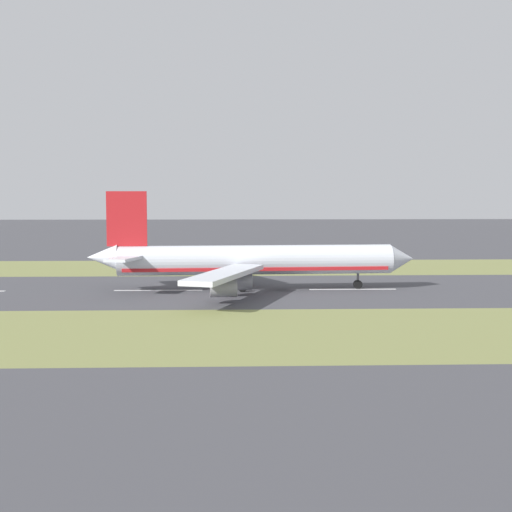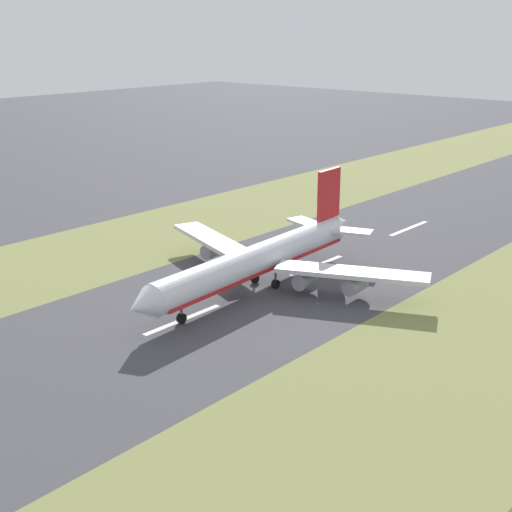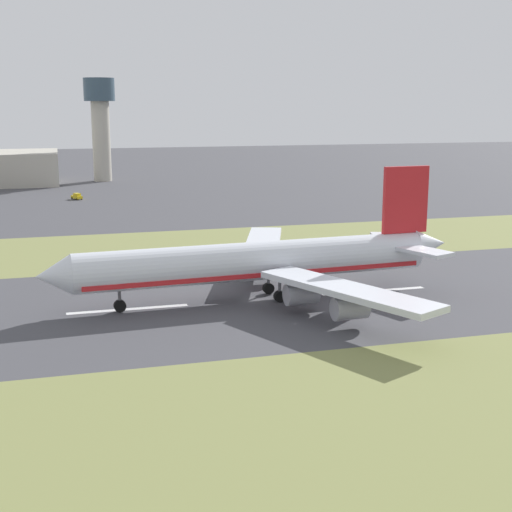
% 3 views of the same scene
% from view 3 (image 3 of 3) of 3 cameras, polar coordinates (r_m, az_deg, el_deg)
% --- Properties ---
extents(ground_plane, '(800.00, 800.00, 0.00)m').
position_cam_3_polar(ground_plane, '(112.17, -0.09, -3.52)').
color(ground_plane, '#424247').
extents(grass_median_west, '(40.00, 600.00, 0.01)m').
position_cam_3_polar(grass_median_west, '(72.34, 9.66, -12.77)').
color(grass_median_west, olive).
rests_on(grass_median_west, ground).
extents(grass_median_east, '(40.00, 600.00, 0.01)m').
position_cam_3_polar(grass_median_east, '(154.85, -4.51, 0.82)').
color(grass_median_east, olive).
rests_on(grass_median_east, ground).
extents(centreline_dash_mid, '(1.20, 18.00, 0.01)m').
position_cam_3_polar(centreline_dash_mid, '(118.95, 9.36, -2.77)').
color(centreline_dash_mid, silver).
rests_on(centreline_dash_mid, ground).
extents(centreline_dash_far, '(1.20, 18.00, 0.01)m').
position_cam_3_polar(centreline_dash_far, '(108.81, -10.21, -4.21)').
color(centreline_dash_far, silver).
rests_on(centreline_dash_far, ground).
extents(airplane_main_jet, '(64.04, 67.20, 20.20)m').
position_cam_3_polar(airplane_main_jet, '(111.54, 0.93, -0.43)').
color(airplane_main_jet, silver).
rests_on(airplane_main_jet, ground).
extents(control_tower, '(12.00, 12.00, 39.92)m').
position_cam_3_polar(control_tower, '(290.22, -12.35, 10.73)').
color(control_tower, '#B2AD9E').
rests_on(control_tower, ground).
extents(apron_car, '(4.73, 3.67, 2.03)m').
position_cam_3_polar(apron_car, '(236.62, -14.15, 4.65)').
color(apron_car, gold).
rests_on(apron_car, ground).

